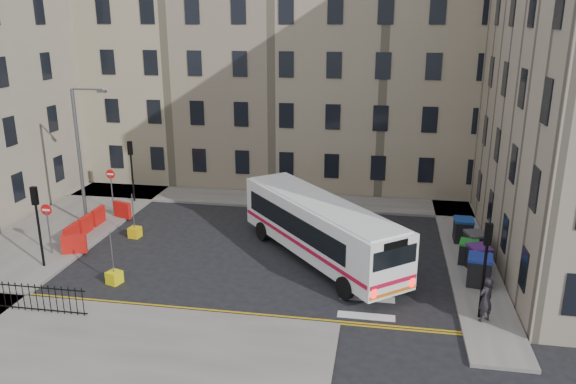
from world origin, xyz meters
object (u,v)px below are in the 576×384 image
(streetlamp, at_px, (79,155))
(wheelie_bin_c, at_px, (468,252))
(pedestrian, at_px, (486,299))
(bollard_yellow, at_px, (135,232))
(bollard_chevron, at_px, (114,277))
(wheelie_bin_e, at_px, (463,230))
(bus, at_px, (320,227))
(wheelie_bin_d, at_px, (475,244))
(wheelie_bin_b, at_px, (478,258))
(wheelie_bin_a, at_px, (479,270))

(streetlamp, distance_m, wheelie_bin_c, 22.21)
(streetlamp, xyz_separation_m, pedestrian, (21.73, -7.80, -3.22))
(bollard_yellow, height_order, bollard_chevron, same)
(wheelie_bin_c, bearing_deg, wheelie_bin_e, 100.12)
(streetlamp, xyz_separation_m, bus, (14.39, -2.62, -2.52))
(wheelie_bin_d, bearing_deg, streetlamp, 162.35)
(bollard_yellow, bearing_deg, wheelie_bin_e, 7.02)
(bus, height_order, wheelie_bin_b, bus)
(bus, relative_size, pedestrian, 5.47)
(wheelie_bin_e, bearing_deg, wheelie_bin_a, -88.50)
(pedestrian, bearing_deg, wheelie_bin_a, -129.96)
(pedestrian, bearing_deg, wheelie_bin_e, -126.69)
(bus, xyz_separation_m, wheelie_bin_d, (7.91, 1.63, -1.03))
(wheelie_bin_e, xyz_separation_m, pedestrian, (-0.19, -8.74, 0.31))
(streetlamp, distance_m, wheelie_bin_d, 22.60)
(wheelie_bin_d, distance_m, bollard_chevron, 18.09)
(bus, xyz_separation_m, wheelie_bin_c, (7.44, 0.61, -1.09))
(wheelie_bin_b, distance_m, wheelie_bin_c, 0.79)
(bus, bearing_deg, wheelie_bin_b, -40.26)
(wheelie_bin_e, relative_size, pedestrian, 0.67)
(wheelie_bin_b, xyz_separation_m, pedestrian, (-0.47, -5.09, 0.36))
(wheelie_bin_a, distance_m, bollard_yellow, 18.58)
(streetlamp, distance_m, pedestrian, 23.31)
(wheelie_bin_d, bearing_deg, wheelie_bin_c, -130.19)
(wheelie_bin_b, relative_size, bollard_yellow, 2.27)
(wheelie_bin_a, distance_m, wheelie_bin_b, 1.68)
(bus, xyz_separation_m, wheelie_bin_b, (7.81, -0.08, -1.06))
(bollard_yellow, bearing_deg, wheelie_bin_c, -2.24)
(wheelie_bin_b, bearing_deg, wheelie_bin_c, 96.33)
(streetlamp, bearing_deg, wheelie_bin_c, -5.27)
(wheelie_bin_c, relative_size, wheelie_bin_e, 0.92)
(wheelie_bin_e, bearing_deg, streetlamp, -176.92)
(bollard_chevron, bearing_deg, wheelie_bin_a, 8.69)
(wheelie_bin_a, bearing_deg, streetlamp, 178.63)
(wheelie_bin_b, distance_m, pedestrian, 5.13)
(wheelie_bin_e, xyz_separation_m, bollard_yellow, (-18.23, -2.24, -0.50))
(bus, height_order, bollard_chevron, bus)
(streetlamp, bearing_deg, wheelie_bin_a, -11.24)
(bollard_chevron, bearing_deg, pedestrian, -2.99)
(streetlamp, relative_size, wheelie_bin_d, 6.00)
(bollard_chevron, bearing_deg, wheelie_bin_e, 25.26)
(wheelie_bin_c, height_order, bollard_yellow, wheelie_bin_c)
(bus, bearing_deg, pedestrian, -74.83)
(streetlamp, height_order, wheelie_bin_a, streetlamp)
(streetlamp, height_order, wheelie_bin_c, streetlamp)
(streetlamp, bearing_deg, bus, -10.33)
(wheelie_bin_b, relative_size, wheelie_bin_e, 1.06)
(wheelie_bin_c, xyz_separation_m, wheelie_bin_d, (0.48, 1.02, 0.06))
(wheelie_bin_c, relative_size, wheelie_bin_d, 0.88)
(bus, relative_size, wheelie_bin_e, 8.18)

